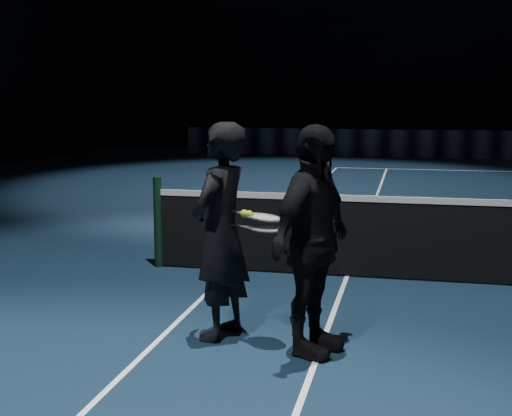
{
  "coord_description": "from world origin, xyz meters",
  "views": [
    {
      "loc": [
        -3.42,
        -8.01,
        2.1
      ],
      "look_at": [
        -4.66,
        -2.37,
        1.16
      ],
      "focal_mm": 50.0,
      "sensor_mm": 36.0,
      "label": 1
    }
  ],
  "objects_px": {
    "player_b": "(312,241)",
    "tennis_balls": "(247,212)",
    "racket_upper": "(264,217)",
    "player_a": "(221,231)",
    "racket_lower": "(268,229)"
  },
  "relations": [
    {
      "from": "racket_lower",
      "to": "racket_upper",
      "type": "relative_size",
      "value": 1.0
    },
    {
      "from": "racket_lower",
      "to": "tennis_balls",
      "type": "relative_size",
      "value": 5.67
    },
    {
      "from": "tennis_balls",
      "to": "player_b",
      "type": "bearing_deg",
      "value": -16.07
    },
    {
      "from": "tennis_balls",
      "to": "racket_lower",
      "type": "bearing_deg",
      "value": -17.05
    },
    {
      "from": "player_a",
      "to": "racket_lower",
      "type": "height_order",
      "value": "player_a"
    },
    {
      "from": "player_b",
      "to": "racket_lower",
      "type": "height_order",
      "value": "player_b"
    },
    {
      "from": "player_b",
      "to": "racket_upper",
      "type": "bearing_deg",
      "value": 90.38
    },
    {
      "from": "racket_lower",
      "to": "player_b",
      "type": "bearing_deg",
      "value": -0.0
    },
    {
      "from": "player_a",
      "to": "racket_lower",
      "type": "xyz_separation_m",
      "value": [
        0.43,
        -0.12,
        0.06
      ]
    },
    {
      "from": "player_b",
      "to": "racket_lower",
      "type": "distance_m",
      "value": 0.41
    },
    {
      "from": "racket_upper",
      "to": "player_a",
      "type": "bearing_deg",
      "value": -178.29
    },
    {
      "from": "player_b",
      "to": "tennis_balls",
      "type": "height_order",
      "value": "player_b"
    },
    {
      "from": "racket_upper",
      "to": "tennis_balls",
      "type": "xyz_separation_m",
      "value": [
        -0.15,
        0.01,
        0.04
      ]
    },
    {
      "from": "player_a",
      "to": "tennis_balls",
      "type": "distance_m",
      "value": 0.32
    },
    {
      "from": "racket_upper",
      "to": "tennis_balls",
      "type": "height_order",
      "value": "tennis_balls"
    }
  ]
}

